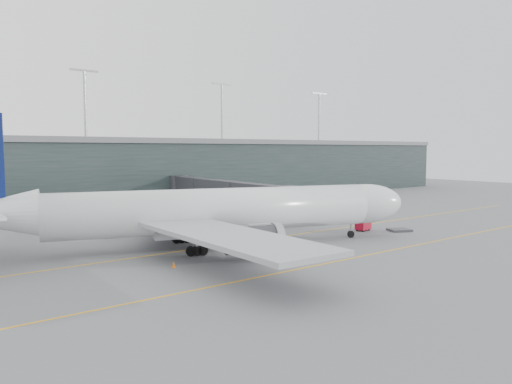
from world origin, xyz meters
TOP-DOWN VIEW (x-y plane):
  - ground at (0.00, 0.00)m, footprint 320.00×320.00m
  - taxiline_a at (0.00, -4.00)m, footprint 160.00×0.25m
  - taxiline_b at (0.00, -20.00)m, footprint 160.00×0.25m
  - taxiline_lead_main at (5.00, 20.00)m, footprint 0.25×60.00m
  - terminal at (-0.00, 58.00)m, footprint 240.00×36.00m
  - main_aircraft at (2.60, -4.47)m, footprint 58.11×53.51m
  - jet_bridge at (22.12, 25.50)m, footprint 5.38×45.07m
  - gse_cart at (28.27, -7.91)m, footprint 2.66×1.91m
  - baggage_dolly at (32.40, -11.66)m, footprint 4.01×3.68m
  - uld_a at (-5.36, 11.01)m, footprint 2.51×2.23m
  - uld_b at (-1.68, 11.75)m, footprint 2.06×1.79m
  - uld_c at (-0.60, 11.61)m, footprint 2.42×2.13m
  - cone_nose at (31.81, -6.21)m, footprint 0.47×0.47m
  - cone_wing_stbd at (6.97, -17.51)m, footprint 0.46×0.46m
  - cone_wing_port at (8.67, 10.45)m, footprint 0.39×0.39m
  - cone_tail at (-6.95, -11.27)m, footprint 0.44×0.44m

SIDE VIEW (x-z plane):
  - ground at x=0.00m, z-range 0.00..0.00m
  - taxiline_a at x=0.00m, z-range 0.00..0.02m
  - taxiline_b at x=0.00m, z-range 0.00..0.02m
  - taxiline_lead_main at x=5.00m, z-range 0.00..0.02m
  - baggage_dolly at x=32.40m, z-range 0.03..0.36m
  - cone_wing_port at x=8.67m, z-range 0.00..0.62m
  - cone_tail at x=-6.95m, z-range 0.00..0.69m
  - cone_wing_stbd at x=6.97m, z-range 0.00..0.74m
  - cone_nose at x=31.81m, z-range 0.00..0.75m
  - uld_b at x=-1.68m, z-range 0.04..1.66m
  - gse_cart at x=28.27m, z-range 0.09..1.77m
  - uld_c at x=-0.60m, z-range 0.05..1.92m
  - uld_a at x=-5.36m, z-range 0.05..1.97m
  - main_aircraft at x=2.60m, z-range -3.66..13.03m
  - jet_bridge at x=22.12m, z-range 1.71..8.57m
  - terminal at x=0.00m, z-range -6.88..22.12m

